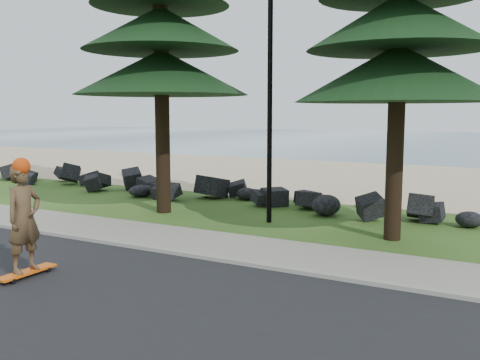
{
  "coord_description": "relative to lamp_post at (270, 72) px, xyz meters",
  "views": [
    {
      "loc": [
        6.39,
        -10.07,
        3.05
      ],
      "look_at": [
        0.84,
        0.0,
        1.6
      ],
      "focal_mm": 40.0,
      "sensor_mm": 36.0,
      "label": 1
    }
  ],
  "objects": [
    {
      "name": "ground",
      "position": [
        0.0,
        -3.2,
        -4.13
      ],
      "size": [
        160.0,
        160.0,
        0.0
      ],
      "primitive_type": "plane",
      "color": "#294716",
      "rests_on": "ground"
    },
    {
      "name": "road",
      "position": [
        0.0,
        -7.7,
        -4.12
      ],
      "size": [
        160.0,
        7.0,
        0.02
      ],
      "primitive_type": "cube",
      "color": "black",
      "rests_on": "ground"
    },
    {
      "name": "kerb",
      "position": [
        0.0,
        -4.1,
        -4.08
      ],
      "size": [
        160.0,
        0.2,
        0.1
      ],
      "primitive_type": "cube",
      "color": "gray",
      "rests_on": "ground"
    },
    {
      "name": "sidewalk",
      "position": [
        0.0,
        -3.0,
        -4.09
      ],
      "size": [
        160.0,
        2.0,
        0.08
      ],
      "primitive_type": "cube",
      "color": "gray",
      "rests_on": "ground"
    },
    {
      "name": "beach_sand",
      "position": [
        0.0,
        11.3,
        -4.13
      ],
      "size": [
        160.0,
        15.0,
        0.01
      ],
      "primitive_type": "cube",
      "color": "tan",
      "rests_on": "ground"
    },
    {
      "name": "ocean",
      "position": [
        0.0,
        47.8,
        -4.13
      ],
      "size": [
        160.0,
        58.0,
        0.01
      ],
      "primitive_type": "cube",
      "color": "#3E6476",
      "rests_on": "ground"
    },
    {
      "name": "seawall_boulders",
      "position": [
        0.0,
        2.4,
        -4.13
      ],
      "size": [
        60.0,
        2.4,
        1.1
      ],
      "primitive_type": null,
      "color": "black",
      "rests_on": "ground"
    },
    {
      "name": "lamp_post",
      "position": [
        0.0,
        0.0,
        0.0
      ],
      "size": [
        0.25,
        0.14,
        8.14
      ],
      "color": "black",
      "rests_on": "ground"
    },
    {
      "name": "skateboarder",
      "position": [
        -1.72,
        -6.76,
        -3.02
      ],
      "size": [
        0.49,
        1.2,
        2.22
      ],
      "rotation": [
        0.0,
        0.0,
        1.59
      ],
      "color": "#E3570D",
      "rests_on": "ground"
    }
  ]
}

